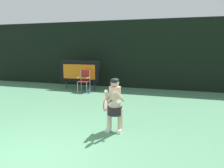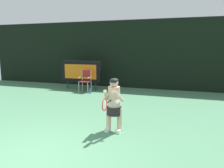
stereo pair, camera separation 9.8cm
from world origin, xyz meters
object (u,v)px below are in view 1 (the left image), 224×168
Objects in this scene: tennis_racket at (106,104)px; water_bottle at (89,91)px; scoreboard at (80,72)px; umpire_chair at (84,80)px; tennis_player at (115,103)px.

water_bottle is at bearing 133.48° from tennis_racket.
scoreboard is 0.83m from umpire_chair.
water_bottle is 0.19× the size of tennis_player.
water_bottle is (0.38, -0.30, -0.50)m from umpire_chair.
tennis_racket is (2.55, -4.82, 0.74)m from water_bottle.
scoreboard is at bearing 135.87° from water_bottle.
umpire_chair reaches higher than water_bottle.
tennis_player is (2.97, -4.56, 0.14)m from umpire_chair.
tennis_player is (2.59, -4.26, 0.63)m from water_bottle.
umpire_chair is at bearing 135.36° from tennis_racket.
tennis_racket is at bearing -58.80° from scoreboard.
water_bottle is at bearing 121.32° from tennis_player.
tennis_player is at bearing -55.79° from scoreboard.
umpire_chair is 1.79× the size of tennis_racket.
tennis_racket is (2.93, -5.12, 0.24)m from umpire_chair.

